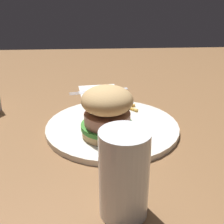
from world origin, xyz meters
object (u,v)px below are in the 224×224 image
Objects in this scene: napkin at (99,91)px; fork at (99,90)px; fries_pile at (115,109)px; plate at (112,127)px; drink_glass at (121,180)px; sandwich at (107,111)px.

napkin is 0.64× the size of fork.
fork is at bearing -78.19° from fries_pile.
fries_pile reaches higher than plate.
plate is 2.26× the size of drink_glass.
plate is at bearing 95.36° from napkin.
sandwich is at bearing -87.64° from drink_glass.
drink_glass is at bearing 92.25° from napkin.
fork reaches higher than napkin.
plate is 0.08m from fries_pile.
sandwich is 0.61× the size of fork.
fork is (0.02, -0.24, -0.00)m from plate.
plate is at bearing 95.73° from fork.
fork is at bearing -84.27° from plate.
drink_glass reaches higher than plate.
drink_glass is at bearing 92.43° from fork.
sandwich is 0.95× the size of napkin.
drink_glass is at bearing 92.36° from sandwich.
fork is at bearing -87.52° from sandwich.
plate is 2.59× the size of fries_pile.
napkin is at bearing -78.73° from fries_pile.
fork is at bearing -87.57° from drink_glass.
plate reaches higher than napkin.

